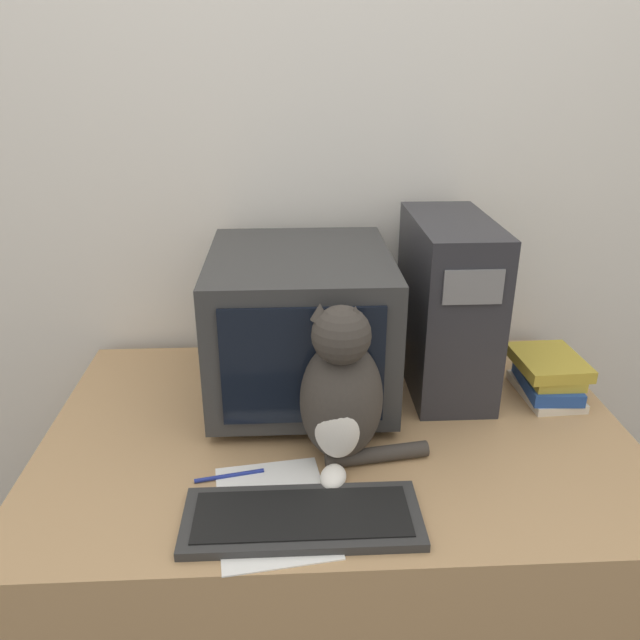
# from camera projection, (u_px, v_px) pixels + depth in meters

# --- Properties ---
(wall_back) EXTENTS (7.00, 0.05, 2.50)m
(wall_back) POSITION_uv_depth(u_px,v_px,m) (325.00, 181.00, 1.72)
(wall_back) COLOR silver
(wall_back) RESTS_ON ground_plane
(desk) EXTENTS (1.33, 0.88, 0.78)m
(desk) POSITION_uv_depth(u_px,v_px,m) (335.00, 555.00, 1.60)
(desk) COLOR tan
(desk) RESTS_ON ground_plane
(crt_monitor) EXTENTS (0.43, 0.48, 0.37)m
(crt_monitor) POSITION_uv_depth(u_px,v_px,m) (300.00, 324.00, 1.52)
(crt_monitor) COLOR #333333
(crt_monitor) RESTS_ON desk
(computer_tower) EXTENTS (0.19, 0.40, 0.43)m
(computer_tower) POSITION_uv_depth(u_px,v_px,m) (447.00, 304.00, 1.57)
(computer_tower) COLOR #28282D
(computer_tower) RESTS_ON desk
(keyboard) EXTENTS (0.44, 0.18, 0.02)m
(keyboard) POSITION_uv_depth(u_px,v_px,m) (302.00, 518.00, 1.15)
(keyboard) COLOR #2D2D2D
(keyboard) RESTS_ON desk
(cat) EXTENTS (0.29, 0.27, 0.36)m
(cat) POSITION_uv_depth(u_px,v_px,m) (343.00, 394.00, 1.28)
(cat) COLOR #38332D
(cat) RESTS_ON desk
(book_stack) EXTENTS (0.16, 0.21, 0.11)m
(book_stack) POSITION_uv_depth(u_px,v_px,m) (548.00, 376.00, 1.56)
(book_stack) COLOR beige
(book_stack) RESTS_ON desk
(pen) EXTENTS (0.14, 0.04, 0.01)m
(pen) POSITION_uv_depth(u_px,v_px,m) (229.00, 476.00, 1.27)
(pen) COLOR navy
(pen) RESTS_ON desk
(paper_sheet) EXTENTS (0.25, 0.32, 0.00)m
(paper_sheet) POSITION_uv_depth(u_px,v_px,m) (274.00, 510.00, 1.18)
(paper_sheet) COLOR white
(paper_sheet) RESTS_ON desk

